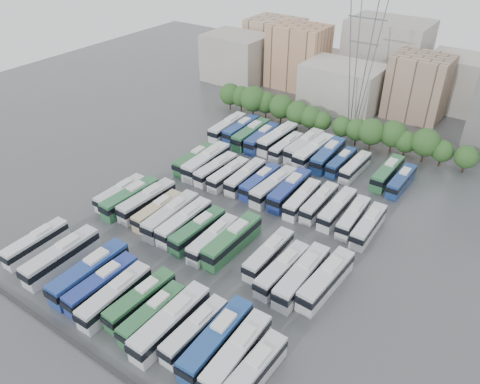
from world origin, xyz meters
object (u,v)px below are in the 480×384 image
Objects in this scene: bus_r0_s9 at (171,322)px; bus_r1_s12 at (302,276)px; bus_r2_s2 at (206,161)px; bus_r2_s10 at (319,202)px; bus_r0_s0 at (36,243)px; bus_r0_s7 at (141,300)px; bus_r1_s4 at (171,215)px; bus_r3_s8 at (328,155)px; bus_r1_s8 at (232,240)px; bus_r1_s11 at (282,270)px; bus_r0_s8 at (153,314)px; electricity_pylon at (362,54)px; bus_r2_s9 at (302,199)px; bus_r2_s12 at (353,217)px; bus_r0_s2 at (62,256)px; bus_r2_s8 at (290,190)px; bus_r3_s9 at (341,162)px; bus_r1_s5 at (184,222)px; bus_r2_s5 at (245,177)px; bus_r1_s10 at (269,254)px; bus_r3_s5 at (286,146)px; bus_r2_s13 at (368,225)px; bus_r0_s11 at (217,340)px; bus_r3_s4 at (278,138)px; bus_r0_s6 at (115,296)px; bus_r2_s11 at (337,208)px; bus_r3_s2 at (251,134)px; bus_r3_s0 at (228,127)px; bus_r2_s7 at (274,186)px; bus_r3_s1 at (241,129)px; bus_r1_s1 at (131,198)px; bus_r3_s12 at (387,173)px; bus_r0_s10 at (195,330)px; bus_r2_s4 at (228,174)px; bus_r2_s6 at (260,181)px; bus_r1_s0 at (120,193)px; bus_r0_s5 at (102,284)px; bus_r3_s7 at (313,151)px; bus_r1_s13 at (326,280)px; bus_r0_s12 at (237,353)px; bus_r2_s1 at (194,159)px; bus_r3_s13 at (401,181)px; bus_r1_s6 at (198,230)px; bus_r1_s3 at (158,211)px.

bus_r1_s12 is (10.09, 17.80, -0.03)m from bus_r0_s9.
bus_r2_s2 is 26.37m from bus_r2_s10.
bus_r0_s0 is 1.01× the size of bus_r2_s10.
bus_r0_s7 is 0.91× the size of bus_r1_s4.
bus_r2_s2 is at bearing -140.88° from bus_r3_s8.
bus_r1_s11 is at bearing -5.75° from bus_r1_s8.
electricity_pylon is at bearing 92.71° from bus_r0_s8.
bus_r2_s9 is 1.03× the size of bus_r2_s12.
bus_r0_s2 is at bearing -135.46° from bus_r1_s8.
bus_r2_s2 reaches higher than bus_r2_s8.
bus_r0_s9 is at bearing -1.25° from bus_r0_s0.
bus_r2_s9 is (3.33, -1.12, -0.25)m from bus_r2_s8.
bus_r2_s8 is 16.64m from bus_r3_s9.
bus_r2_s5 is at bearing 88.95° from bus_r1_s5.
bus_r1_s10 reaches higher than bus_r3_s5.
bus_r2_s8 is 1.13× the size of bus_r2_s13.
bus_r3_s4 is at bearing 111.38° from bus_r0_s11.
bus_r1_s5 is at bearing 98.69° from bus_r0_s6.
bus_r3_s2 is (-29.59, 16.26, 0.21)m from bus_r2_s11.
bus_r3_s0 is at bearing 134.15° from bus_r1_s10.
bus_r0_s11 is at bearing -66.95° from bus_r2_s7.
bus_r3_s1 is (-23.06, 16.97, -0.12)m from bus_r2_s8.
bus_r1_s1 is 51.41m from bus_r3_s12.
bus_r1_s10 is 1.00× the size of bus_r2_s11.
bus_r3_s12 is (6.52, 53.74, 0.11)m from bus_r0_s10.
bus_r3_s4 is (-29.86, 19.40, 0.28)m from bus_r2_s13.
bus_r2_s2 is 10.09m from bus_r2_s5.
bus_r0_s10 reaches higher than bus_r2_s4.
bus_r1_s0 is at bearing -136.06° from bus_r2_s6.
bus_r0_s11 is at bearing 5.54° from bus_r0_s6.
bus_r0_s7 is (16.62, 0.61, -0.24)m from bus_r0_s2.
bus_r1_s11 is 27.78m from bus_r2_s5.
bus_r2_s10 is (13.05, 38.01, -0.15)m from bus_r0_s6.
bus_r3_s2 is at bearing 152.72° from bus_r2_s13.
bus_r2_s12 is (26.72, 0.74, -0.02)m from bus_r2_s4.
bus_r1_s5 is 9.86m from bus_r1_s8.
bus_r0_s5 is 43.61m from bus_r2_s12.
bus_r0_s6 is 55.80m from bus_r3_s2.
bus_r0_s7 reaches higher than bus_r2_s12.
bus_r3_s7 is (6.56, 35.77, 0.17)m from bus_r1_s5.
bus_r2_s8 is (2.87, -36.70, -16.65)m from electricity_pylon.
bus_r0_s5 is 59.60m from bus_r3_s12.
bus_r1_s13 is 53.10m from bus_r3_s1.
bus_r0_s12 reaches higher than bus_r0_s0.
bus_r2_s7 reaches higher than bus_r1_s11.
bus_r1_s13 reaches higher than bus_r0_s7.
bus_r1_s1 is 1.11× the size of bus_r2_s13.
bus_r2_s1 is 1.05× the size of bus_r3_s5.
bus_r1_s6 is at bearing -121.67° from bus_r3_s13.
bus_r1_s3 is at bearing -179.97° from bus_r1_s6.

